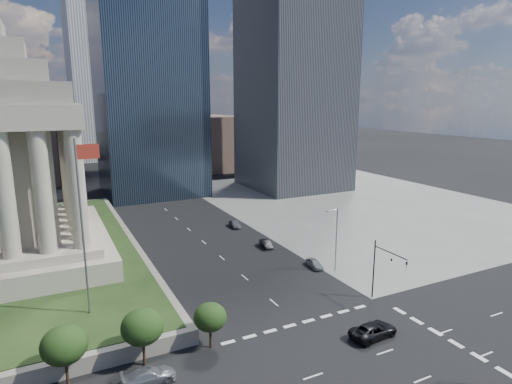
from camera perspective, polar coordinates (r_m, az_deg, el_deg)
ground at (r=129.98m, az=-14.86°, el=0.29°), size 500.00×500.00×0.00m
sidewalk_ne at (r=113.65m, az=13.06°, el=-1.28°), size 68.00×90.00×0.03m
flagpole at (r=50.63m, az=-22.06°, el=-3.26°), size 2.52×0.24×20.00m
midrise_glass at (r=122.99m, az=-14.21°, el=13.75°), size 26.00×26.00×60.00m
highrise_ne at (r=130.98m, az=5.20°, el=22.75°), size 26.00×28.00×100.00m
building_filler_ne at (r=165.82m, az=-6.30°, el=6.61°), size 20.00×30.00×20.00m
building_filler_nw at (r=155.45m, az=-28.44°, el=6.35°), size 24.00×30.00×28.00m
traffic_signal_ne at (r=57.61m, az=16.70°, el=-9.28°), size 0.30×5.74×8.00m
street_lamp_north at (r=66.07m, az=10.55°, el=-5.80°), size 2.13×0.22×10.00m
pickup_truck at (r=51.51m, az=15.39°, el=-17.35°), size 5.92×3.06×1.59m
suv_grey at (r=44.32m, az=-14.09°, el=-22.69°), size 5.05×2.08×1.46m
parked_sedan_near at (r=68.76m, az=7.81°, el=-9.40°), size 2.12×4.10×1.33m
parked_sedan_mid at (r=76.85m, az=1.36°, el=-6.94°), size 2.04×4.22×1.33m
parked_sedan_far at (r=88.78m, az=-2.85°, el=-4.26°), size 2.25×4.51×1.48m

